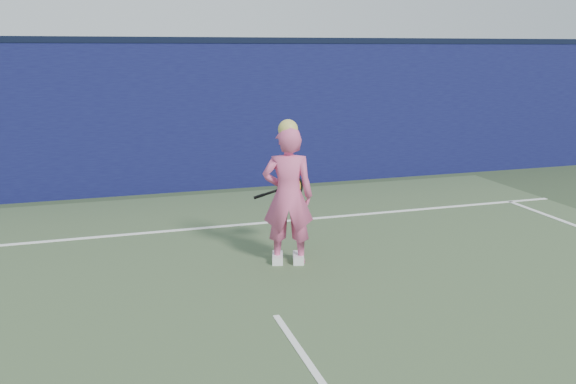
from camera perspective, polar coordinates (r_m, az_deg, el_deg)
name	(u,v)px	position (r m, az deg, el deg)	size (l,w,h in m)	color
ground	(312,370)	(4.89, 2.27, -16.28)	(80.00, 80.00, 0.00)	#2C3C25
backstop_wall	(186,118)	(10.67, -9.51, 6.84)	(24.00, 0.40, 2.50)	#0D0E3C
wall_cap	(183,40)	(10.60, -9.78, 13.83)	(24.00, 0.42, 0.10)	black
player	(288,195)	(6.87, 0.00, -0.33)	(0.66, 0.52, 1.66)	#DB5589
racket	(288,188)	(7.33, 0.02, 0.42)	(0.61, 0.15, 0.33)	black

